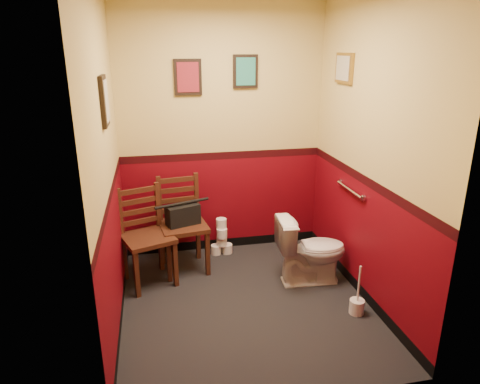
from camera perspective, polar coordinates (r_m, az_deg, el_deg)
floor at (r=4.07m, az=0.73°, el=-14.60°), size 2.20×2.40×0.00m
wall_back at (r=4.67m, az=-2.38°, el=7.75°), size 2.20×0.00×2.70m
wall_front at (r=2.41m, az=6.97°, el=-2.91°), size 2.20×0.00×2.70m
wall_left at (r=3.46m, az=-17.31°, el=3.03°), size 0.00×2.40×2.70m
wall_right at (r=3.90m, az=16.88°, el=4.77°), size 0.00×2.40×2.70m
grab_bar at (r=4.20m, az=14.43°, el=0.29°), size 0.05×0.56×0.06m
framed_print_back_a at (r=4.53m, az=-6.97°, el=14.96°), size 0.28×0.04×0.36m
framed_print_back_b at (r=4.61m, az=0.74°, el=15.78°), size 0.26×0.04×0.34m
framed_print_left at (r=3.46m, az=-17.63°, el=11.48°), size 0.04×0.30×0.38m
framed_print_right at (r=4.33m, az=13.71°, el=15.75°), size 0.04×0.34×0.28m
toilet at (r=4.31m, az=9.45°, el=-7.68°), size 0.71×0.42×0.67m
toilet_brush at (r=4.03m, az=15.31°, el=-14.40°), size 0.13×0.13×0.47m
chair_left at (r=4.30m, az=-12.40°, el=-5.80°), size 0.57×0.57×0.96m
chair_right at (r=4.49m, az=-7.69°, el=-4.29°), size 0.52×0.52×0.99m
handbag at (r=4.40m, az=-7.64°, el=-2.99°), size 0.37×0.26×0.24m
tp_stack at (r=4.87m, az=-2.46°, el=-6.30°), size 0.24×0.15×0.42m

